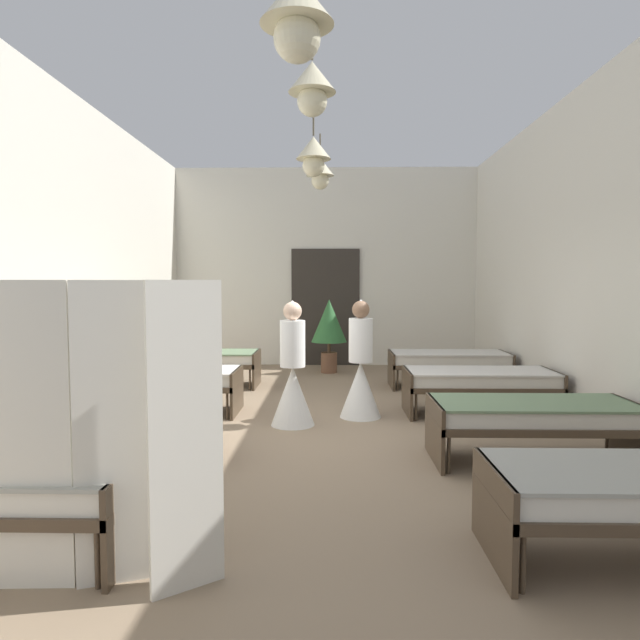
# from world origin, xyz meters

# --- Properties ---
(ground_plane) EXTENTS (6.76, 11.21, 0.10)m
(ground_plane) POSITION_xyz_m (0.00, 0.00, -0.05)
(ground_plane) COLOR #8C755B
(room_shell) EXTENTS (6.56, 10.81, 4.05)m
(room_shell) POSITION_xyz_m (-0.00, 1.30, 2.04)
(room_shell) COLOR silver
(room_shell) RESTS_ON ground
(bed_left_row_1) EXTENTS (1.90, 0.84, 0.57)m
(bed_left_row_1) POSITION_xyz_m (-2.03, -0.95, 0.44)
(bed_left_row_1) COLOR #473828
(bed_left_row_1) RESTS_ON ground
(bed_right_row_1) EXTENTS (1.90, 0.84, 0.57)m
(bed_right_row_1) POSITION_xyz_m (2.03, -0.95, 0.44)
(bed_right_row_1) COLOR #473828
(bed_right_row_1) RESTS_ON ground
(bed_left_row_2) EXTENTS (1.90, 0.84, 0.57)m
(bed_left_row_2) POSITION_xyz_m (-2.03, 0.95, 0.44)
(bed_left_row_2) COLOR #473828
(bed_left_row_2) RESTS_ON ground
(bed_right_row_2) EXTENTS (1.90, 0.84, 0.57)m
(bed_right_row_2) POSITION_xyz_m (2.03, 0.95, 0.44)
(bed_right_row_2) COLOR #473828
(bed_right_row_2) RESTS_ON ground
(bed_left_row_3) EXTENTS (1.90, 0.84, 0.57)m
(bed_left_row_3) POSITION_xyz_m (-2.03, 2.85, 0.44)
(bed_left_row_3) COLOR #473828
(bed_left_row_3) RESTS_ON ground
(bed_right_row_3) EXTENTS (1.90, 0.84, 0.57)m
(bed_right_row_3) POSITION_xyz_m (2.03, 2.85, 0.44)
(bed_right_row_3) COLOR #473828
(bed_right_row_3) RESTS_ON ground
(nurse_near_aisle) EXTENTS (0.52, 0.52, 1.49)m
(nurse_near_aisle) POSITION_xyz_m (0.49, 0.78, 0.53)
(nurse_near_aisle) COLOR white
(nurse_near_aisle) RESTS_ON ground
(nurse_mid_aisle) EXTENTS (0.52, 0.52, 1.49)m
(nurse_mid_aisle) POSITION_xyz_m (-0.34, 0.36, 0.53)
(nurse_mid_aisle) COLOR white
(nurse_mid_aisle) RESTS_ON ground
(potted_plant) EXTENTS (0.67, 0.67, 1.39)m
(potted_plant) POSITION_xyz_m (0.08, 4.28, 0.92)
(potted_plant) COLOR brown
(potted_plant) RESTS_ON ground
(privacy_screen) EXTENTS (1.23, 0.28, 1.70)m
(privacy_screen) POSITION_xyz_m (-1.08, -3.18, 0.85)
(privacy_screen) COLOR silver
(privacy_screen) RESTS_ON ground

